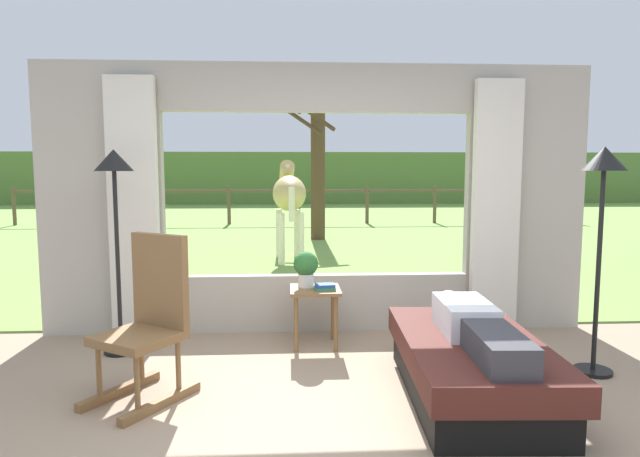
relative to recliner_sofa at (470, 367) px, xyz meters
name	(u,v)px	position (x,y,z in m)	size (l,w,h in m)	color
ground_plane	(338,446)	(-0.97, -0.61, -0.22)	(12.00, 12.00, 0.00)	gray
back_wall_with_window	(317,203)	(-0.97, 1.65, 1.03)	(5.20, 0.12, 2.55)	#ADA599
curtain_panel_left	(134,210)	(-2.66, 1.51, 0.98)	(0.44, 0.10, 2.40)	silver
curtain_panel_right	(496,208)	(0.72, 1.51, 0.98)	(0.44, 0.10, 2.40)	silver
outdoor_pasture_lawn	(298,223)	(-0.97, 12.55, -0.21)	(36.00, 21.68, 0.02)	#759E47
distant_hill_ridge	(295,178)	(-0.97, 22.39, 0.98)	(36.00, 2.00, 2.40)	#587A39
recliner_sofa	(470,367)	(0.00, 0.00, 0.00)	(0.98, 1.74, 0.42)	black
reclining_person	(474,325)	(0.00, -0.05, 0.30)	(0.37, 1.44, 0.22)	silver
rocking_chair	(149,319)	(-2.20, 0.16, 0.33)	(0.76, 0.82, 1.12)	brown
side_table	(315,299)	(-1.01, 1.17, 0.21)	(0.44, 0.44, 0.52)	brown
potted_plant	(306,267)	(-1.09, 1.23, 0.48)	(0.22, 0.22, 0.32)	silver
book_stack	(325,287)	(-0.93, 1.11, 0.33)	(0.19, 0.16, 0.05)	#337247
floor_lamp_left	(115,190)	(-2.68, 1.08, 1.18)	(0.32, 0.32, 1.73)	black
floor_lamp_right	(603,192)	(1.10, 0.39, 1.18)	(0.32, 0.32, 1.73)	black
horse	(289,194)	(-1.24, 5.78, 0.94)	(0.64, 1.82, 1.73)	tan
pasture_tree	(317,167)	(-0.62, 8.54, 1.42)	(1.14, 1.26, 3.45)	#4C3823
pasture_fence_line	(299,199)	(-0.97, 12.14, 0.53)	(16.10, 0.10, 1.10)	brown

